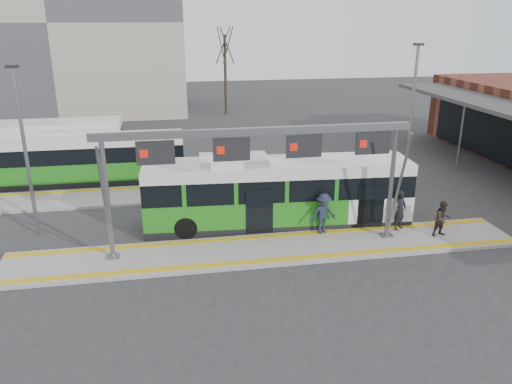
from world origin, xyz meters
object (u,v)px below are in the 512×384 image
at_px(hero_bus, 277,193).
at_px(passenger_c, 323,214).
at_px(gantry, 260,153).
at_px(passenger_b, 443,219).
at_px(passenger_a, 400,210).

xyz_separation_m(hero_bus, passenger_c, (1.77, -1.80, -0.47)).
height_order(gantry, hero_bus, gantry).
bearing_deg(passenger_b, passenger_a, 136.73).
height_order(hero_bus, passenger_b, hero_bus).
relative_size(passenger_a, passenger_b, 1.14).
bearing_deg(passenger_b, hero_bus, 147.38).
bearing_deg(gantry, passenger_c, 15.32).
relative_size(hero_bus, passenger_c, 6.64).
bearing_deg(passenger_a, hero_bus, 126.05).
height_order(passenger_a, passenger_b, passenger_a).
relative_size(gantry, passenger_c, 6.82).
height_order(hero_bus, passenger_a, hero_bus).
xyz_separation_m(gantry, hero_bus, (1.32, 2.64, -2.72)).
xyz_separation_m(passenger_b, passenger_c, (-5.20, 1.21, 0.12)).
relative_size(passenger_b, passenger_c, 0.87).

